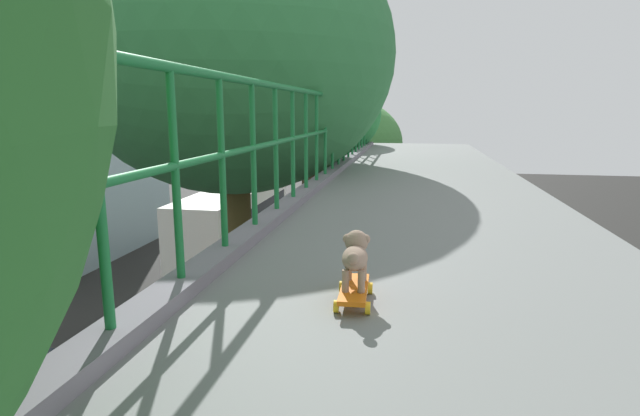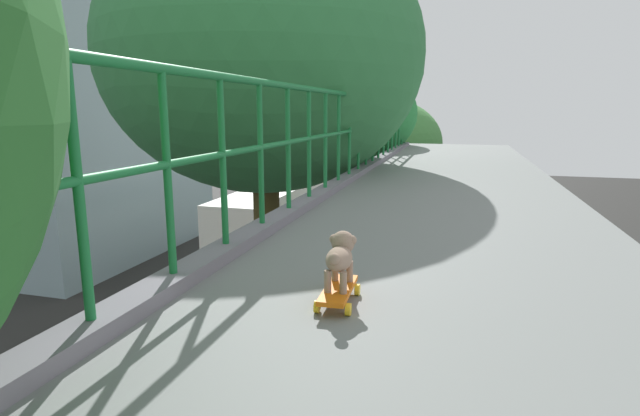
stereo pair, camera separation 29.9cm
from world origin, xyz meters
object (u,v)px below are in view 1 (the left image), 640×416
Objects in this scene: car_red_taxi_fifth at (215,354)px; small_dog at (355,254)px; car_blue_fourth at (32,400)px; city_bus at (235,220)px; toy_skateboard at (354,291)px.

small_dog is at bearing -62.26° from car_red_taxi_fifth.
car_blue_fourth is 0.39× the size of city_bus.
toy_skateboard is at bearing -62.37° from car_red_taxi_fifth.
car_red_taxi_fifth is 12.01m from small_dog.
small_dog is (4.88, -9.27, 5.86)m from car_red_taxi_fifth.
car_red_taxi_fifth is 9.51× the size of toy_skateboard.
car_red_taxi_fifth is 11.96m from toy_skateboard.
toy_skateboard is (8.19, -6.47, 5.69)m from car_blue_fourth.
city_bus reaches higher than car_red_taxi_fifth.
small_dog reaches higher than toy_skateboard.
toy_skateboard reaches higher than car_blue_fourth.
city_bus is (0.02, 13.44, 1.31)m from car_blue_fourth.
city_bus reaches higher than car_blue_fourth.
car_blue_fourth is 11.89m from toy_skateboard.
car_red_taxi_fifth is (3.31, 2.85, 0.01)m from car_blue_fourth.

